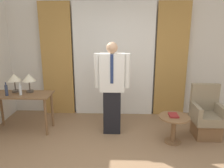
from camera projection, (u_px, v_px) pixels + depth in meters
wall_back at (114, 57)px, 5.09m from camera, size 10.00×0.06×2.70m
curtain_sheer_center at (114, 61)px, 4.98m from camera, size 1.83×0.06×2.58m
curtain_drape_left at (57, 60)px, 5.03m from camera, size 0.71×0.06×2.58m
curtain_drape_right at (171, 61)px, 4.94m from camera, size 0.71×0.06×2.58m
desk at (21, 100)px, 4.30m from camera, size 1.19×0.53×0.77m
table_lamp_left at (14, 78)px, 4.31m from camera, size 0.26×0.26×0.38m
table_lamp_right at (29, 78)px, 4.30m from camera, size 0.26×0.26×0.38m
bottle_near_edge at (6, 90)px, 4.13m from camera, size 0.06×0.06×0.26m
bottle_by_lamp at (20, 90)px, 4.18m from camera, size 0.06×0.06×0.24m
person at (112, 85)px, 4.11m from camera, size 0.67×0.22×1.78m
armchair at (206, 118)px, 4.14m from camera, size 0.53×0.53×0.99m
side_table at (174, 125)px, 3.90m from camera, size 0.54×0.54×0.50m
book at (173, 115)px, 3.88m from camera, size 0.16×0.21×0.03m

